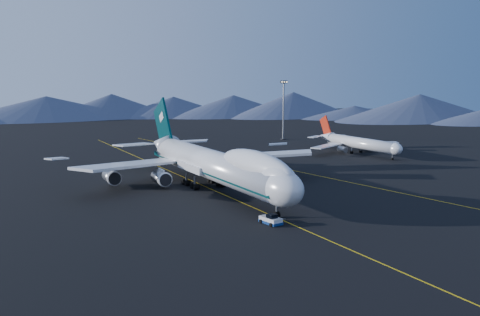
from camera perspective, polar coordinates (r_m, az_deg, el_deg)
name	(u,v)px	position (r m, az deg, el deg)	size (l,w,h in m)	color
ground	(214,190)	(117.78, -2.84, -3.45)	(500.00, 500.00, 0.00)	black
taxiway_line_main	(214,190)	(117.78, -2.84, -3.45)	(0.25, 220.00, 0.01)	#E0B30D
taxiway_line_side	(301,172)	(140.91, 6.57, -1.52)	(0.25, 200.00, 0.01)	#E0B30D
boeing_747	(213,164)	(116.75, -2.87, -0.65)	(59.62, 72.43, 19.37)	silver
pushback_tug	(271,221)	(90.87, 3.30, -6.68)	(2.88, 4.44, 1.82)	silver
second_jet	(357,143)	(178.99, 12.41, 1.59)	(35.84, 40.50, 11.52)	silver
service_van	(271,161)	(153.74, 3.32, -0.37)	(2.43, 5.27, 1.46)	silver
floodlight_mast	(283,110)	(215.29, 4.66, 5.14)	(2.91, 2.18, 23.57)	black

